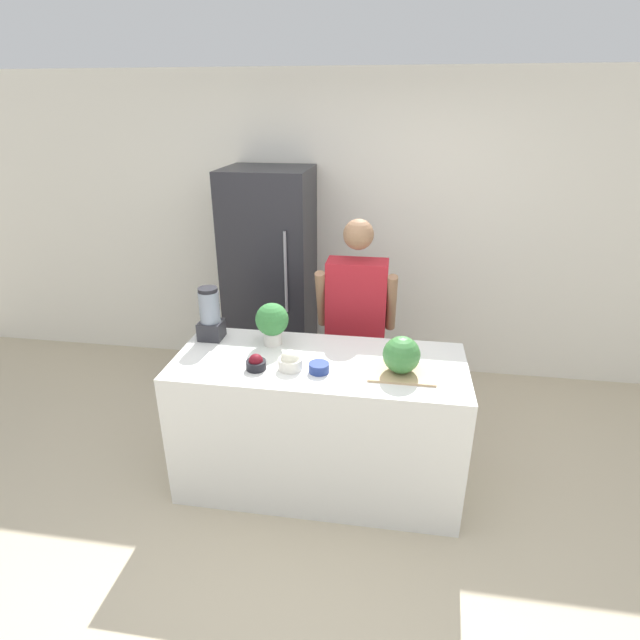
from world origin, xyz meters
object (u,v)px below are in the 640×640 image
(watermelon, at_px, (401,355))
(blender, at_px, (210,315))
(bowl_cream, at_px, (290,361))
(person, at_px, (356,327))
(potted_plant, at_px, (272,321))
(bowl_cherries, at_px, (256,363))
(refrigerator, at_px, (271,280))
(bowl_small_blue, at_px, (319,368))

(watermelon, distance_m, blender, 1.27)
(watermelon, height_order, bowl_cream, watermelon)
(person, relative_size, potted_plant, 5.80)
(bowl_cream, bearing_deg, blender, 151.13)
(blender, bearing_deg, bowl_cherries, -42.00)
(blender, bearing_deg, watermelon, -13.04)
(person, xyz_separation_m, watermelon, (0.32, -0.79, 0.20))
(refrigerator, distance_m, blender, 1.14)
(bowl_small_blue, bearing_deg, refrigerator, 113.87)
(watermelon, distance_m, potted_plant, 0.85)
(person, height_order, potted_plant, person)
(refrigerator, distance_m, watermelon, 1.80)
(refrigerator, height_order, bowl_cherries, refrigerator)
(potted_plant, bearing_deg, refrigerator, 104.53)
(person, bearing_deg, refrigerator, 141.62)
(bowl_small_blue, height_order, potted_plant, potted_plant)
(blender, distance_m, potted_plant, 0.42)
(bowl_cream, relative_size, blender, 0.40)
(watermelon, bearing_deg, bowl_cherries, -174.79)
(bowl_cherries, bearing_deg, person, 59.53)
(bowl_cream, height_order, potted_plant, potted_plant)
(bowl_cherries, relative_size, blender, 0.33)
(person, distance_m, blender, 1.07)
(refrigerator, height_order, potted_plant, refrigerator)
(refrigerator, height_order, bowl_cream, refrigerator)
(watermelon, bearing_deg, refrigerator, 128.26)
(watermelon, relative_size, bowl_cherries, 1.83)
(refrigerator, distance_m, potted_plant, 1.20)
(person, distance_m, bowl_small_blue, 0.86)
(refrigerator, height_order, person, refrigerator)
(bowl_cherries, relative_size, potted_plant, 0.42)
(person, bearing_deg, potted_plant, -132.82)
(bowl_cream, xyz_separation_m, bowl_small_blue, (0.17, -0.01, -0.02))
(person, height_order, bowl_small_blue, person)
(bowl_small_blue, relative_size, blender, 0.33)
(blender, bearing_deg, potted_plant, -3.67)
(bowl_cherries, height_order, potted_plant, potted_plant)
(blender, bearing_deg, refrigerator, 83.86)
(bowl_cream, distance_m, potted_plant, 0.37)
(watermelon, bearing_deg, blender, 166.96)
(bowl_cherries, height_order, bowl_small_blue, bowl_cherries)
(refrigerator, relative_size, bowl_small_blue, 15.89)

